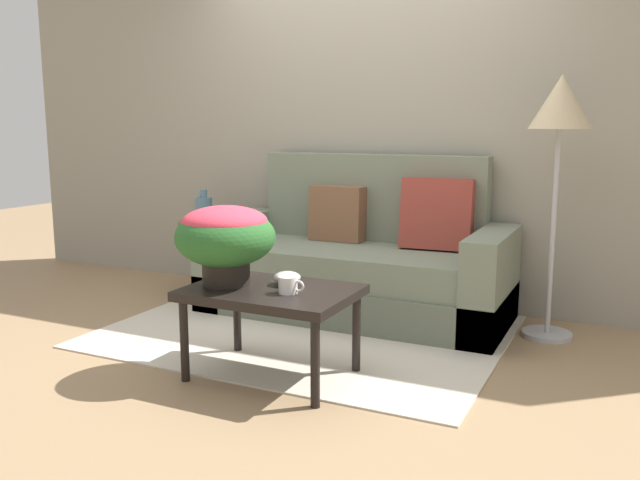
# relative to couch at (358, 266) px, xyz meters

# --- Properties ---
(ground_plane) EXTENTS (14.00, 14.00, 0.00)m
(ground_plane) POSITION_rel_couch_xyz_m (-0.13, -0.66, -0.34)
(ground_plane) COLOR #997A56
(wall_back) EXTENTS (6.40, 0.12, 2.90)m
(wall_back) POSITION_rel_couch_xyz_m (-0.13, 0.47, 1.12)
(wall_back) COLOR gray
(wall_back) RESTS_ON ground
(area_rug) EXTENTS (2.40, 1.84, 0.01)m
(area_rug) POSITION_rel_couch_xyz_m (-0.13, -0.54, -0.33)
(area_rug) COLOR beige
(area_rug) RESTS_ON ground
(couch) EXTENTS (2.07, 0.86, 1.08)m
(couch) POSITION_rel_couch_xyz_m (0.00, 0.00, 0.00)
(couch) COLOR #626B59
(couch) RESTS_ON ground
(coffee_table) EXTENTS (0.84, 0.60, 0.47)m
(coffee_table) POSITION_rel_couch_xyz_m (0.05, -1.28, 0.08)
(coffee_table) COLOR black
(coffee_table) RESTS_ON ground
(side_table) EXTENTS (0.39, 0.39, 0.57)m
(side_table) POSITION_rel_couch_xyz_m (-1.26, -0.02, 0.06)
(side_table) COLOR brown
(side_table) RESTS_ON ground
(floor_lamp) EXTENTS (0.36, 0.36, 1.58)m
(floor_lamp) POSITION_rel_couch_xyz_m (1.25, 0.02, 0.98)
(floor_lamp) COLOR #B2B2B7
(floor_lamp) RESTS_ON ground
(potted_plant) EXTENTS (0.52, 0.52, 0.41)m
(potted_plant) POSITION_rel_couch_xyz_m (-0.20, -1.31, 0.39)
(potted_plant) COLOR black
(potted_plant) RESTS_ON coffee_table
(coffee_mug) EXTENTS (0.14, 0.10, 0.09)m
(coffee_mug) POSITION_rel_couch_xyz_m (0.18, -1.34, 0.18)
(coffee_mug) COLOR white
(coffee_mug) RESTS_ON coffee_table
(snack_bowl) EXTENTS (0.14, 0.14, 0.07)m
(snack_bowl) POSITION_rel_couch_xyz_m (0.09, -1.19, 0.18)
(snack_bowl) COLOR silver
(snack_bowl) RESTS_ON coffee_table
(table_vase) EXTENTS (0.13, 0.13, 0.24)m
(table_vase) POSITION_rel_couch_xyz_m (-1.26, -0.02, 0.33)
(table_vase) COLOR slate
(table_vase) RESTS_ON side_table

